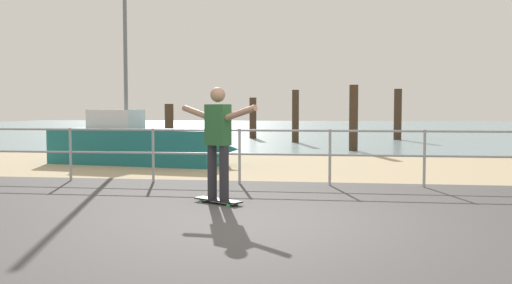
# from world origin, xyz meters

# --- Properties ---
(ground_plane) EXTENTS (24.00, 10.00, 0.04)m
(ground_plane) POSITION_xyz_m (0.00, -1.00, 0.00)
(ground_plane) COLOR #474444
(ground_plane) RESTS_ON ground
(beach_strip) EXTENTS (24.00, 6.00, 0.04)m
(beach_strip) POSITION_xyz_m (0.00, 7.00, 0.00)
(beach_strip) COLOR tan
(beach_strip) RESTS_ON ground
(sea_surface) EXTENTS (72.00, 50.00, 0.04)m
(sea_surface) POSITION_xyz_m (0.00, 35.00, 0.00)
(sea_surface) COLOR #75939E
(sea_surface) RESTS_ON ground
(railing_fence) EXTENTS (11.77, 0.05, 1.05)m
(railing_fence) POSITION_xyz_m (-1.85, 3.60, 0.70)
(railing_fence) COLOR #9EA0A5
(railing_fence) RESTS_ON ground
(sailboat) EXTENTS (5.06, 2.10, 5.41)m
(sailboat) POSITION_xyz_m (-4.08, 6.95, 0.52)
(sailboat) COLOR #19666B
(sailboat) RESTS_ON ground
(skateboard) EXTENTS (0.79, 0.59, 0.08)m
(skateboard) POSITION_xyz_m (-0.96, 1.39, 0.07)
(skateboard) COLOR black
(skateboard) RESTS_ON ground
(skateboarder) EXTENTS (1.28, 0.83, 1.65)m
(skateboarder) POSITION_xyz_m (-0.96, 1.39, 1.02)
(skateboarder) COLOR #26262B
(skateboarder) RESTS_ON skateboard
(groyne_post_0) EXTENTS (0.33, 0.33, 1.61)m
(groyne_post_0) POSITION_xyz_m (-5.34, 13.44, 0.81)
(groyne_post_0) COLOR #422D1E
(groyne_post_0) RESTS_ON ground
(groyne_post_1) EXTENTS (0.33, 0.33, 1.97)m
(groyne_post_1) POSITION_xyz_m (-3.10, 19.76, 0.98)
(groyne_post_1) COLOR #422D1E
(groyne_post_1) RESTS_ON ground
(groyne_post_2) EXTENTS (0.29, 0.29, 2.22)m
(groyne_post_2) POSITION_xyz_m (-0.85, 16.70, 1.11)
(groyne_post_2) COLOR #422D1E
(groyne_post_2) RESTS_ON ground
(groyne_post_3) EXTENTS (0.30, 0.30, 2.23)m
(groyne_post_3) POSITION_xyz_m (1.40, 12.33, 1.12)
(groyne_post_3) COLOR #422D1E
(groyne_post_3) RESTS_ON ground
(groyne_post_4) EXTENTS (0.35, 0.35, 2.34)m
(groyne_post_4) POSITION_xyz_m (3.65, 19.39, 1.17)
(groyne_post_4) COLOR #422D1E
(groyne_post_4) RESTS_ON ground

